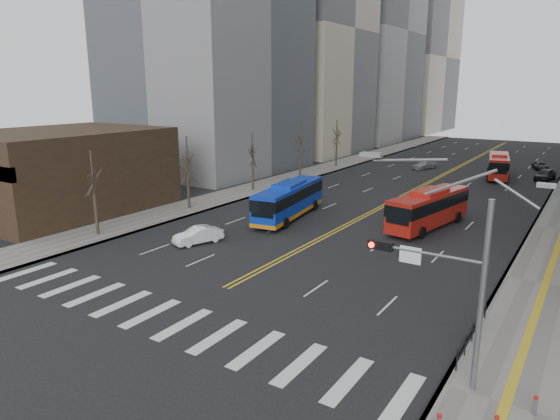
{
  "coord_description": "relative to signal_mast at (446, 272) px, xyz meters",
  "views": [
    {
      "loc": [
        18.34,
        -17.22,
        11.99
      ],
      "look_at": [
        0.77,
        9.98,
        4.02
      ],
      "focal_mm": 32.0,
      "sensor_mm": 36.0,
      "label": 1
    }
  ],
  "objects": [
    {
      "name": "signal_mast",
      "position": [
        0.0,
        0.0,
        0.0
      ],
      "size": [
        5.37,
        0.37,
        9.39
      ],
      "color": "gray",
      "rests_on": "ground"
    },
    {
      "name": "red_bus_near",
      "position": [
        -7.45,
        23.39,
        -2.96
      ],
      "size": [
        4.33,
        10.95,
        3.4
      ],
      "color": "#A71A11",
      "rests_on": "ground"
    },
    {
      "name": "bollards",
      "position": [
        2.5,
        -2.16,
        -4.3
      ],
      "size": [
        2.87,
        3.17,
        0.78
      ],
      "color": "gray",
      "rests_on": "sidewalk_right"
    },
    {
      "name": "car_dark_mid",
      "position": [
        -1.27,
        54.68,
        -4.09
      ],
      "size": [
        2.67,
        4.79,
        1.54
      ],
      "primitive_type": "imported",
      "rotation": [
        0.0,
        0.0,
        -0.2
      ],
      "color": "black",
      "rests_on": "ground"
    },
    {
      "name": "car_dark_far",
      "position": [
        -2.84,
        64.53,
        -4.31
      ],
      "size": [
        2.85,
        4.31,
        1.1
      ],
      "primitive_type": "imported",
      "rotation": [
        0.0,
        0.0,
        0.28
      ],
      "color": "black",
      "rests_on": "ground"
    },
    {
      "name": "office_towers",
      "position": [
        -13.64,
        66.51,
        19.07
      ],
      "size": [
        83.0,
        134.0,
        58.0
      ],
      "color": "gray",
      "rests_on": "ground"
    },
    {
      "name": "crosswalk",
      "position": [
        -13.77,
        -2.0,
        -4.85
      ],
      "size": [
        26.7,
        4.0,
        0.01
      ],
      "color": "silver",
      "rests_on": "ground"
    },
    {
      "name": "street_trees",
      "position": [
        -20.94,
        32.55,
        0.02
      ],
      "size": [
        35.2,
        47.2,
        7.6
      ],
      "color": "#2D221C",
      "rests_on": "ground"
    },
    {
      "name": "blue_bus",
      "position": [
        -19.55,
        19.74,
        -3.08
      ],
      "size": [
        4.23,
        11.85,
        3.39
      ],
      "color": "#0C32BE",
      "rests_on": "ground"
    },
    {
      "name": "car_silver",
      "position": [
        -17.66,
        55.67,
        -4.22
      ],
      "size": [
        3.45,
        4.71,
        1.27
      ],
      "primitive_type": "imported",
      "rotation": [
        0.0,
        0.0,
        -0.43
      ],
      "color": "#9E9EA3",
      "rests_on": "ground"
    },
    {
      "name": "ground",
      "position": [
        -13.77,
        -2.0,
        -4.86
      ],
      "size": [
        220.0,
        220.0,
        0.0
      ],
      "primitive_type": "plane",
      "color": "black"
    },
    {
      "name": "centerline",
      "position": [
        -13.77,
        53.0,
        -4.85
      ],
      "size": [
        0.55,
        100.0,
        0.01
      ],
      "color": "gold",
      "rests_on": "ground"
    },
    {
      "name": "storefront",
      "position": [
        -39.77,
        9.97,
        -0.85
      ],
      "size": [
        14.0,
        18.0,
        8.0
      ],
      "color": "black",
      "rests_on": "ground"
    },
    {
      "name": "pedestrian_railing",
      "position": [
        0.53,
        4.0,
        -4.03
      ],
      "size": [
        0.06,
        6.06,
        1.02
      ],
      "color": "black",
      "rests_on": "sidewalk_right"
    },
    {
      "name": "sidewalk_left",
      "position": [
        -30.27,
        43.0,
        -4.78
      ],
      "size": [
        5.0,
        130.0,
        0.15
      ],
      "primitive_type": "cube",
      "color": "slate",
      "rests_on": "ground"
    },
    {
      "name": "car_white",
      "position": [
        -21.35,
        8.98,
        -4.2
      ],
      "size": [
        2.71,
        4.21,
        1.31
      ],
      "primitive_type": "imported",
      "rotation": [
        0.0,
        0.0,
        -0.36
      ],
      "color": "white",
      "rests_on": "ground"
    },
    {
      "name": "red_bus_far",
      "position": [
        -6.95,
        53.53,
        -2.99
      ],
      "size": [
        4.22,
        10.74,
        3.34
      ],
      "color": "#A71A11",
      "rests_on": "ground"
    }
  ]
}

